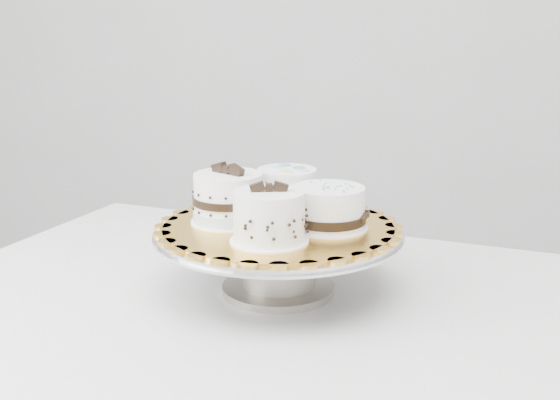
% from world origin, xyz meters
% --- Properties ---
extents(table, '(1.37, 1.03, 0.75)m').
position_xyz_m(table, '(0.09, 0.18, 0.68)').
color(table, silver).
rests_on(table, floor).
extents(cake_stand, '(0.40, 0.40, 0.11)m').
position_xyz_m(cake_stand, '(0.05, 0.23, 0.82)').
color(cake_stand, gray).
rests_on(cake_stand, table).
extents(cake_board, '(0.39, 0.39, 0.01)m').
position_xyz_m(cake_board, '(0.05, 0.23, 0.86)').
color(cake_board, '#C48229').
rests_on(cake_board, cake_stand).
extents(cake_swirl, '(0.13, 0.13, 0.09)m').
position_xyz_m(cake_swirl, '(0.06, 0.14, 0.90)').
color(cake_swirl, white).
rests_on(cake_swirl, cake_board).
extents(cake_banded, '(0.15, 0.15, 0.10)m').
position_xyz_m(cake_banded, '(-0.03, 0.23, 0.90)').
color(cake_banded, white).
rests_on(cake_banded, cake_board).
extents(cake_dots, '(0.13, 0.13, 0.07)m').
position_xyz_m(cake_dots, '(0.05, 0.31, 0.90)').
color(cake_dots, white).
rests_on(cake_dots, cake_board).
extents(cake_ribbon, '(0.13, 0.12, 0.07)m').
position_xyz_m(cake_ribbon, '(0.13, 0.23, 0.89)').
color(cake_ribbon, white).
rests_on(cake_ribbon, cake_board).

